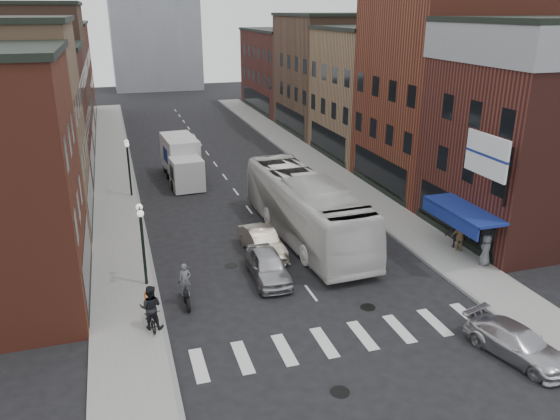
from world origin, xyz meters
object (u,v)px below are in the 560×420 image
object	(u,v)px
streetlamp_far	(128,158)
ped_right_a	(457,231)
billboard_sign	(488,157)
parked_bicycle	(151,316)
ped_right_c	(486,250)
box_truck	(182,161)
streetlamp_near	(142,231)
curb_car	(517,343)
ped_right_b	(460,237)
motorcycle_rider	(185,286)
sedan_left_near	(268,266)
transit_bus	(305,208)
bike_rack	(146,304)
ped_left_solo	(151,307)
sedan_left_far	(262,242)

from	to	relation	value
streetlamp_far	ped_right_a	bearing A→B (deg)	-41.01
billboard_sign	parked_bicycle	world-z (taller)	billboard_sign
streetlamp_far	ped_right_c	distance (m)	24.15
ped_right_c	streetlamp_far	bearing A→B (deg)	-79.83
streetlamp_far	box_truck	distance (m)	5.21
streetlamp_far	box_truck	world-z (taller)	streetlamp_far
streetlamp_near	ped_right_c	bearing A→B (deg)	-10.17
ped_right_a	ped_right_c	size ratio (longest dim) A/B	1.12
parked_bicycle	ped_right_a	size ratio (longest dim) A/B	0.97
curb_car	parked_bicycle	world-z (taller)	curb_car
ped_right_a	ped_right_b	distance (m)	0.50
motorcycle_rider	sedan_left_near	world-z (taller)	motorcycle_rider
transit_bus	parked_bicycle	xyz separation A→B (m)	(-9.51, -7.45, -1.23)
box_truck	parked_bicycle	xyz separation A→B (m)	(-4.18, -20.92, -0.99)
box_truck	sedan_left_near	xyz separation A→B (m)	(1.77, -17.97, -0.89)
motorcycle_rider	curb_car	distance (m)	13.98
streetlamp_near	box_truck	size ratio (longest dim) A/B	0.54
bike_rack	curb_car	xyz separation A→B (m)	(13.43, -7.36, 0.06)
billboard_sign	bike_rack	xyz separation A→B (m)	(-16.19, 0.80, -5.58)
parked_bicycle	curb_car	bearing A→B (deg)	-32.20
streetlamp_near	transit_bus	bearing A→B (deg)	20.35
bike_rack	streetlamp_near	bearing A→B (deg)	85.76
streetlamp_near	ped_right_b	size ratio (longest dim) A/B	2.58
streetlamp_near	transit_bus	size ratio (longest dim) A/B	0.31
streetlamp_near	box_truck	world-z (taller)	streetlamp_near
sedan_left_near	curb_car	size ratio (longest dim) A/B	1.01
curb_car	ped_left_solo	xyz separation A→B (m)	(-13.29, 6.00, 0.51)
parked_bicycle	streetlamp_near	bearing A→B (deg)	80.94
sedan_left_far	ped_left_solo	xyz separation A→B (m)	(-6.45, -6.06, 0.42)
streetlamp_near	ped_right_c	xyz separation A→B (m)	(17.00, -3.05, -1.92)
bike_rack	ped_right_b	bearing A→B (deg)	5.27
sedan_left_near	sedan_left_far	size ratio (longest dim) A/B	1.01
streetlamp_far	motorcycle_rider	xyz separation A→B (m)	(1.60, -16.31, -1.96)
bike_rack	ped_right_a	bearing A→B (deg)	6.81
parked_bicycle	ped_right_b	size ratio (longest dim) A/B	1.14
streetlamp_near	sedan_left_near	bearing A→B (deg)	-9.70
billboard_sign	transit_bus	size ratio (longest dim) A/B	0.28
transit_bus	ped_right_b	bearing A→B (deg)	-34.72
streetlamp_far	ped_right_a	size ratio (longest dim) A/B	2.18
motorcycle_rider	sedan_left_far	size ratio (longest dim) A/B	0.48
curb_car	ped_right_c	size ratio (longest dim) A/B	2.50
sedan_left_far	ped_right_a	distance (m)	10.82
ped_left_solo	ped_right_b	distance (m)	17.10
box_truck	curb_car	size ratio (longest dim) A/B	1.82
transit_bus	curb_car	xyz separation A→B (m)	(3.82, -13.55, -1.24)
bike_rack	transit_bus	distance (m)	11.50
billboard_sign	streetlamp_near	distance (m)	16.68
ped_right_c	motorcycle_rider	bearing A→B (deg)	-37.50
parked_bicycle	sedan_left_far	bearing A→B (deg)	34.96
parked_bicycle	ped_left_solo	world-z (taller)	ped_left_solo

